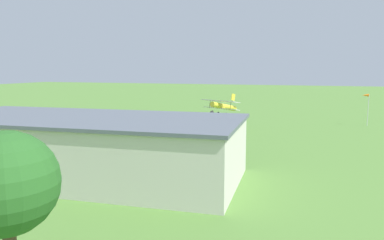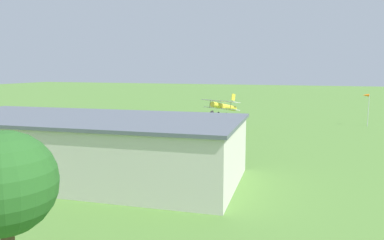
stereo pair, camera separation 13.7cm
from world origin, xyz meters
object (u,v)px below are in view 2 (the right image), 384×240
Objects in this scene: person_watching_takeoff at (175,139)px; person_beside_truck at (212,147)px; person_at_fence_line at (119,136)px; car_black at (46,138)px; biplane at (223,106)px; car_red at (17,136)px; hangar at (85,147)px; windsock at (366,98)px; tree_near_perimeter_road at (4,184)px; person_near_hangar_door at (69,136)px; person_crossing_taxiway at (121,139)px.

person_beside_truck reaches higher than person_watching_takeoff.
car_black is at bearing 26.51° from person_at_fence_line.
biplane is 31.85m from car_black.
car_black reaches higher than car_red.
hangar is 7.67× the size of car_red.
windsock is (-57.17, -35.36, 5.11)m from car_red.
hangar is at bearing 55.76° from windsock.
tree_near_perimeter_road reaches higher than person_beside_truck.
person_beside_truck reaches higher than car_red.
car_red is 2.74× the size of person_near_hangar_door.
person_near_hangar_door is 0.96× the size of person_beside_truck.
tree_near_perimeter_road reaches higher than person_watching_takeoff.
tree_near_perimeter_road is 1.36× the size of windsock.
hangar is 5.22× the size of windsock.
car_black is at bearing 48.43° from person_near_hangar_door.
person_crossing_taxiway is 0.17× the size of tree_near_perimeter_road.
biplane is at bearing -80.89° from person_beside_truck.
tree_near_perimeter_road reaches higher than person_at_fence_line.
tree_near_perimeter_road is (-10.19, 21.47, 3.20)m from hangar.
tree_near_perimeter_road is at bearing 112.48° from person_at_fence_line.
person_crossing_taxiway is (12.75, 16.49, -4.06)m from biplane.
biplane is at bearing -141.70° from person_near_hangar_door.
person_watching_takeoff is at bearing -176.87° from person_at_fence_line.
person_crossing_taxiway is 2.01m from person_at_fence_line.
windsock reaches higher than car_red.
person_beside_truck is at bearing -178.02° from car_red.
person_beside_truck is at bearing -123.34° from hangar.
hangar is 20.48m from person_at_fence_line.
person_watching_takeoff is 8.78m from person_crossing_taxiway.
person_beside_truck is (-33.52, -1.16, 0.09)m from car_red.
tree_near_perimeter_road is at bearing 92.93° from biplane.
biplane is at bearing -102.15° from hangar.
car_red is 0.68× the size of windsock.
biplane is 4.75× the size of person_watching_takeoff.
person_crossing_taxiway is at bearing -162.79° from car_black.
person_near_hangar_door is at bearing 5.14° from person_crossing_taxiway.
hangar is at bearing 81.04° from person_watching_takeoff.
hangar is 34.92m from biplane.
tree_near_perimeter_road reaches higher than person_near_hangar_door.
person_watching_takeoff is 0.96× the size of person_beside_truck.
person_beside_truck is 1.13× the size of person_crossing_taxiway.
hangar is 20.25× the size of person_beside_truck.
person_beside_truck is (-27.35, -1.65, 0.04)m from car_black.
car_black is 12.19m from person_crossing_taxiway.
person_near_hangar_door reaches higher than person_crossing_taxiway.
biplane is 0.86× the size of tree_near_perimeter_road.
car_red is 2.64× the size of person_beside_truck.
hangar reaches higher than person_watching_takeoff.
biplane is 1.18× the size of windsock.
person_near_hangar_door is at bearing 16.88° from person_at_fence_line.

